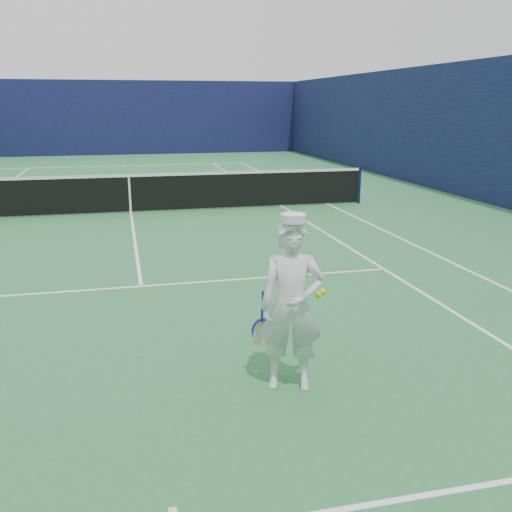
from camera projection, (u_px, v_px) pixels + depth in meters
The scene contains 5 objects.
ground at pixel (131, 213), 14.91m from camera, with size 80.00×80.00×0.00m, color #2A6F3C.
court_markings at pixel (131, 213), 14.91m from camera, with size 11.03×23.83×0.01m.
windscreen_fence at pixel (126, 135), 14.39m from camera, with size 20.12×36.12×4.00m.
tennis_net at pixel (130, 192), 14.77m from camera, with size 12.88×0.09×1.07m.
tennis_player at pixel (292, 305), 5.55m from camera, with size 0.72×0.65×1.77m.
Camera 1 is at (-0.22, -15.06, 2.77)m, focal length 40.00 mm.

